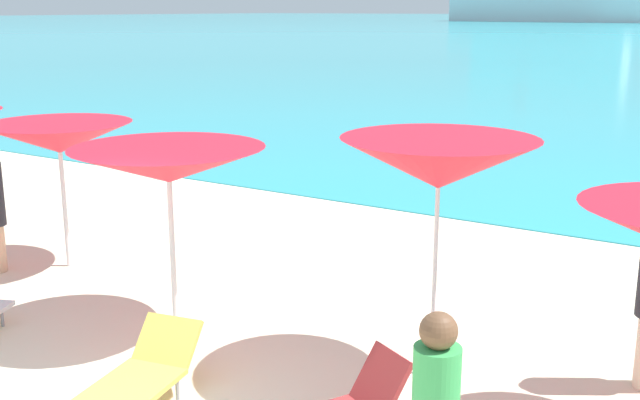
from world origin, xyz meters
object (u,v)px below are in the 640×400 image
umbrella_1 (59,138)px  umbrella_2 (168,165)px  umbrella_3 (439,164)px  lounge_chair_1 (137,377)px

umbrella_1 → umbrella_2: 2.91m
umbrella_2 → umbrella_3: umbrella_3 is taller
umbrella_2 → umbrella_3: size_ratio=0.93×
umbrella_2 → umbrella_3: 2.97m
umbrella_1 → umbrella_3: bearing=-3.2°
umbrella_1 → lounge_chair_1: bearing=-32.5°
umbrella_3 → lounge_chair_1: umbrella_3 is taller
umbrella_1 → umbrella_2: size_ratio=0.99×
umbrella_3 → lounge_chair_1: bearing=-133.7°
umbrella_1 → umbrella_3: 5.72m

